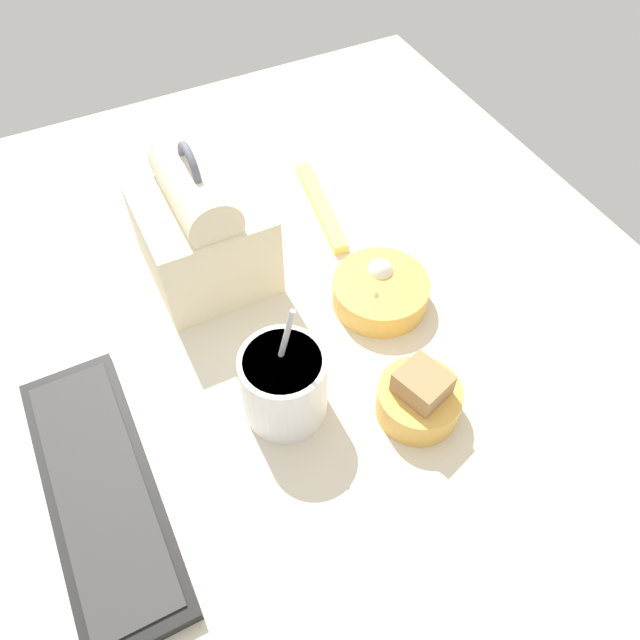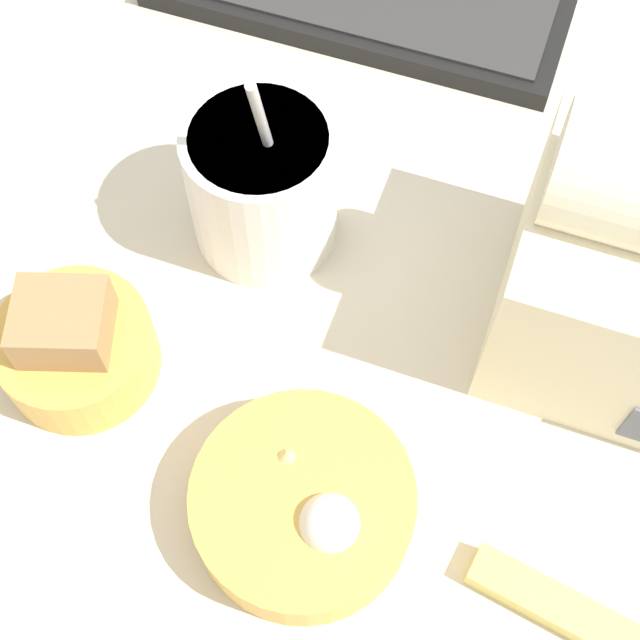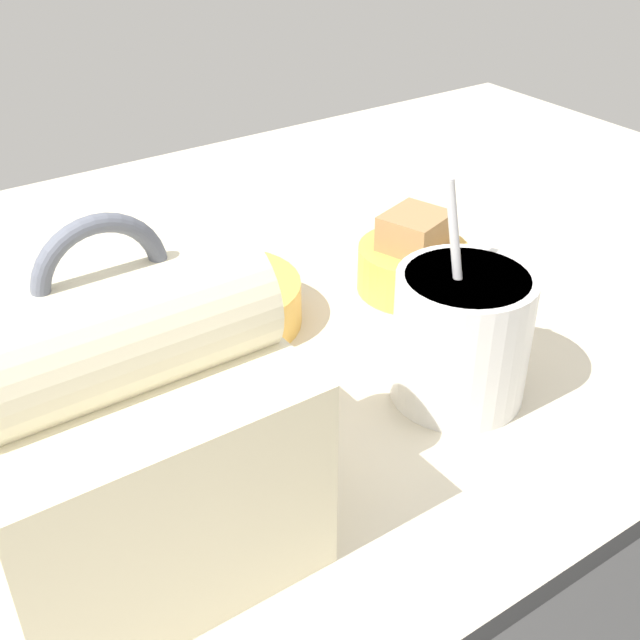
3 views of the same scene
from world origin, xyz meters
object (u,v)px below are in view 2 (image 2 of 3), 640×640
Objects in this scene: keyboard at (355,1)px; bento_bowl_sandwich at (75,345)px; bento_bowl_snacks at (303,503)px; soup_cup at (262,184)px.

keyboard is 39.24cm from bento_bowl_sandwich.
keyboard is at bearing 104.25° from bento_bowl_snacks.
soup_cup reaches higher than keyboard.
bento_bowl_sandwich reaches higher than bento_bowl_snacks.
bento_bowl_snacks is (10.08, -19.52, -3.29)cm from soup_cup.
bento_bowl_sandwich is (-7.80, -14.73, -2.59)cm from soup_cup.
bento_bowl_sandwich is 18.52cm from bento_bowl_snacks.
bento_bowl_snacks is (17.88, -4.80, -0.70)cm from bento_bowl_sandwich.
soup_cup is (0.93, -23.86, 4.53)cm from keyboard.
bento_bowl_sandwich is at bearing -100.09° from keyboard.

